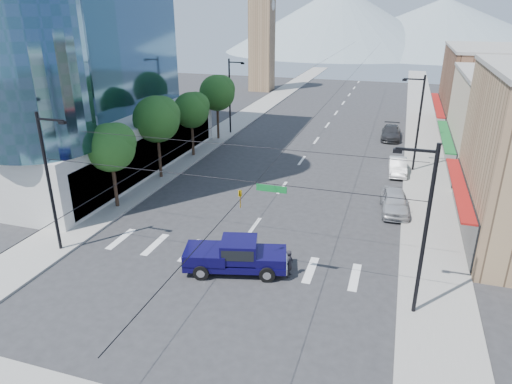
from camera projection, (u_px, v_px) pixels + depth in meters
ground at (223, 269)px, 27.22m from camera, size 160.00×160.00×0.00m
sidewalk_left at (247, 115)px, 65.91m from camera, size 4.00×120.00×0.15m
sidewalk_right at (422, 128)px, 59.18m from camera, size 4.00×120.00×0.15m
office_tower at (5, 8)px, 41.41m from camera, size 29.50×27.00×30.00m
shop_far at (497, 93)px, 55.09m from camera, size 12.00×18.00×10.00m
clock_tower at (262, 31)px, 82.66m from camera, size 4.80×4.80×20.40m
mountain_left at (339, 19)px, 159.87m from camera, size 80.00×80.00×22.00m
mountain_right at (443, 25)px, 159.64m from camera, size 90.00×90.00×18.00m
tree_near at (113, 146)px, 33.85m from camera, size 3.65×3.64×6.71m
tree_midnear at (158, 118)px, 39.81m from camera, size 4.09×4.09×7.52m
tree_midfar at (193, 109)px, 46.22m from camera, size 3.65×3.64×6.71m
tree_far at (218, 92)px, 52.18m from camera, size 4.09×4.09×7.52m
signal_rig at (217, 205)px, 24.55m from camera, size 21.80×0.20×9.00m
lamp_pole_nw at (231, 93)px, 54.88m from camera, size 2.00×0.25×9.00m
lamp_pole_ne at (418, 120)px, 41.82m from camera, size 2.00×0.25×9.00m
pickup_truck at (235, 255)px, 26.68m from camera, size 6.39×3.58×2.05m
pedestrian at (289, 263)px, 26.25m from camera, size 0.43×0.63×1.67m
parked_car_near at (395, 202)px, 34.62m from camera, size 2.46×5.10×1.68m
parked_car_mid at (398, 166)px, 42.64m from camera, size 1.80×4.53×1.47m
parked_car_far at (391, 133)px, 54.10m from camera, size 2.20×5.35×1.55m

